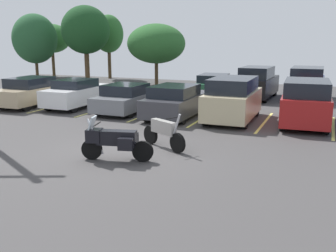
{
  "coord_description": "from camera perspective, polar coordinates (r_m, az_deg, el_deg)",
  "views": [
    {
      "loc": [
        6.05,
        -10.84,
        3.64
      ],
      "look_at": [
        1.49,
        0.19,
        0.96
      ],
      "focal_mm": 41.89,
      "sensor_mm": 36.0,
      "label": 1
    }
  ],
  "objects": [
    {
      "name": "car_champagne",
      "position": [
        17.82,
        9.41,
        3.85
      ],
      "size": [
        1.98,
        4.26,
        1.94
      ],
      "color": "#C1B289",
      "rests_on": "ground"
    },
    {
      "name": "motorcycle_touring",
      "position": [
        11.94,
        -7.83,
        -2.08
      ],
      "size": [
        2.2,
        1.02,
        1.35
      ],
      "color": "black",
      "rests_on": "ground"
    },
    {
      "name": "car_white",
      "position": [
        21.71,
        -13.06,
        4.66
      ],
      "size": [
        1.8,
        4.35,
        1.52
      ],
      "color": "white",
      "rests_on": "ground"
    },
    {
      "name": "tree_far_right",
      "position": [
        31.63,
        -1.72,
        11.88
      ],
      "size": [
        4.61,
        4.61,
        4.79
      ],
      "color": "#4C3823",
      "rests_on": "ground"
    },
    {
      "name": "tree_center_left",
      "position": [
        40.09,
        -16.55,
        12.1
      ],
      "size": [
        3.55,
        3.55,
        5.0
      ],
      "color": "#4C3823",
      "rests_on": "ground"
    },
    {
      "name": "tree_center",
      "position": [
        33.6,
        -11.91,
        13.51
      ],
      "size": [
        3.94,
        3.94,
        6.27
      ],
      "color": "#4C3823",
      "rests_on": "ground"
    },
    {
      "name": "tree_right",
      "position": [
        36.96,
        -8.64,
        13.09
      ],
      "size": [
        2.69,
        2.69,
        5.75
      ],
      "color": "#4C3823",
      "rests_on": "ground"
    },
    {
      "name": "parking_stripes",
      "position": [
        18.96,
        1.14,
        1.57
      ],
      "size": [
        19.88,
        4.67,
        0.01
      ],
      "color": "#EAE066",
      "rests_on": "ground"
    },
    {
      "name": "car_charcoal",
      "position": [
        18.56,
        1.33,
        3.63
      ],
      "size": [
        2.01,
        4.71,
        1.52
      ],
      "color": "#38383D",
      "rests_on": "ground"
    },
    {
      "name": "car_grey",
      "position": [
        20.02,
        -5.73,
        4.06
      ],
      "size": [
        1.95,
        4.73,
        1.42
      ],
      "color": "slate",
      "rests_on": "ground"
    },
    {
      "name": "car_tan",
      "position": [
        22.89,
        -19.12,
        4.74
      ],
      "size": [
        2.0,
        4.63,
        1.57
      ],
      "color": "tan",
      "rests_on": "ground"
    },
    {
      "name": "ground",
      "position": [
        12.95,
        -6.45,
        -4.0
      ],
      "size": [
        44.0,
        44.0,
        0.1
      ],
      "primitive_type": "cube",
      "color": "#423F3F"
    },
    {
      "name": "car_far_green",
      "position": [
        25.76,
        6.79,
        5.96
      ],
      "size": [
        2.14,
        4.72,
        1.41
      ],
      "color": "#235638",
      "rests_on": "ground"
    },
    {
      "name": "tree_center_right",
      "position": [
        36.22,
        -18.81,
        11.93
      ],
      "size": [
        3.76,
        3.76,
        5.71
      ],
      "color": "#4C3823",
      "rests_on": "ground"
    },
    {
      "name": "car_red",
      "position": [
        17.62,
        19.42,
        3.23
      ],
      "size": [
        2.15,
        4.39,
        1.95
      ],
      "color": "maroon",
      "rests_on": "ground"
    },
    {
      "name": "motorcycle_second",
      "position": [
        13.17,
        -0.61,
        -0.95
      ],
      "size": [
        1.91,
        1.1,
        1.3
      ],
      "color": "black",
      "rests_on": "ground"
    },
    {
      "name": "car_far_navy",
      "position": [
        25.08,
        19.54,
        5.83
      ],
      "size": [
        1.99,
        4.37,
        1.98
      ],
      "color": "navy",
      "rests_on": "ground"
    },
    {
      "name": "car_far_black",
      "position": [
        24.81,
        12.9,
        6.12
      ],
      "size": [
        1.98,
        4.62,
        1.97
      ],
      "color": "black",
      "rests_on": "ground"
    }
  ]
}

